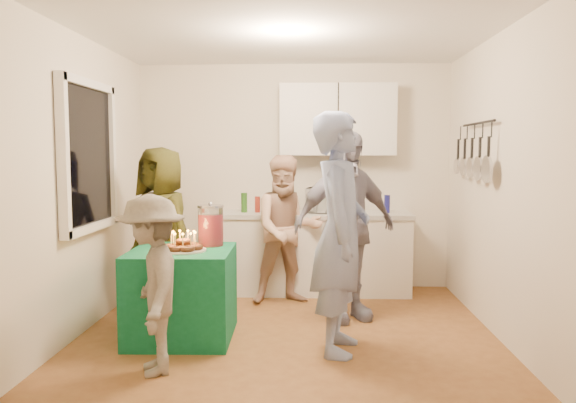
{
  "coord_description": "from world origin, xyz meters",
  "views": [
    {
      "loc": [
        0.21,
        -4.58,
        1.58
      ],
      "look_at": [
        0.0,
        0.35,
        1.15
      ],
      "focal_mm": 35.0,
      "sensor_mm": 36.0,
      "label": 1
    }
  ],
  "objects_px": {
    "woman_back_left": "(161,232)",
    "woman_back_right": "(345,226)",
    "party_table": "(182,294)",
    "woman_back_center": "(287,230)",
    "counter": "(311,254)",
    "child_near_left": "(152,284)",
    "microwave": "(330,200)",
    "man_birthday": "(340,233)",
    "punch_jar": "(211,227)"
  },
  "relations": [
    {
      "from": "woman_back_left",
      "to": "woman_back_right",
      "type": "xyz_separation_m",
      "value": [
        1.77,
        -0.09,
        0.08
      ]
    },
    {
      "from": "party_table",
      "to": "woman_back_center",
      "type": "relative_size",
      "value": 0.55
    },
    {
      "from": "counter",
      "to": "woman_back_center",
      "type": "height_order",
      "value": "woman_back_center"
    },
    {
      "from": "counter",
      "to": "child_near_left",
      "type": "height_order",
      "value": "child_near_left"
    },
    {
      "from": "microwave",
      "to": "counter",
      "type": "bearing_deg",
      "value": -169.54
    },
    {
      "from": "microwave",
      "to": "woman_back_center",
      "type": "distance_m",
      "value": 0.71
    },
    {
      "from": "counter",
      "to": "man_birthday",
      "type": "bearing_deg",
      "value": -82.9
    },
    {
      "from": "punch_jar",
      "to": "man_birthday",
      "type": "bearing_deg",
      "value": -23.48
    },
    {
      "from": "woman_back_center",
      "to": "counter",
      "type": "bearing_deg",
      "value": 48.04
    },
    {
      "from": "man_birthday",
      "to": "woman_back_right",
      "type": "bearing_deg",
      "value": 1.28
    },
    {
      "from": "man_birthday",
      "to": "microwave",
      "type": "bearing_deg",
      "value": 7.98
    },
    {
      "from": "party_table",
      "to": "woman_back_left",
      "type": "height_order",
      "value": "woman_back_left"
    },
    {
      "from": "woman_back_left",
      "to": "party_table",
      "type": "bearing_deg",
      "value": -23.6
    },
    {
      "from": "punch_jar",
      "to": "child_near_left",
      "type": "distance_m",
      "value": 1.06
    },
    {
      "from": "counter",
      "to": "woman_back_left",
      "type": "height_order",
      "value": "woman_back_left"
    },
    {
      "from": "party_table",
      "to": "woman_back_right",
      "type": "xyz_separation_m",
      "value": [
        1.42,
        0.59,
        0.51
      ]
    },
    {
      "from": "microwave",
      "to": "child_near_left",
      "type": "bearing_deg",
      "value": -108.8
    },
    {
      "from": "microwave",
      "to": "woman_back_left",
      "type": "bearing_deg",
      "value": -140.02
    },
    {
      "from": "woman_back_left",
      "to": "man_birthday",
      "type": "bearing_deg",
      "value": 9.71
    },
    {
      "from": "woman_back_left",
      "to": "woman_back_center",
      "type": "xyz_separation_m",
      "value": [
        1.2,
        0.47,
        -0.04
      ]
    },
    {
      "from": "counter",
      "to": "child_near_left",
      "type": "bearing_deg",
      "value": -115.25
    },
    {
      "from": "punch_jar",
      "to": "man_birthday",
      "type": "relative_size",
      "value": 0.18
    },
    {
      "from": "party_table",
      "to": "woman_back_right",
      "type": "height_order",
      "value": "woman_back_right"
    },
    {
      "from": "punch_jar",
      "to": "woman_back_center",
      "type": "distance_m",
      "value": 1.14
    },
    {
      "from": "party_table",
      "to": "punch_jar",
      "type": "height_order",
      "value": "punch_jar"
    },
    {
      "from": "microwave",
      "to": "child_near_left",
      "type": "relative_size",
      "value": 0.39
    },
    {
      "from": "counter",
      "to": "woman_back_left",
      "type": "bearing_deg",
      "value": -147.01
    },
    {
      "from": "counter",
      "to": "woman_back_left",
      "type": "relative_size",
      "value": 1.35
    },
    {
      "from": "microwave",
      "to": "man_birthday",
      "type": "distance_m",
      "value": 1.89
    },
    {
      "from": "microwave",
      "to": "child_near_left",
      "type": "height_order",
      "value": "child_near_left"
    },
    {
      "from": "counter",
      "to": "woman_back_left",
      "type": "xyz_separation_m",
      "value": [
        -1.45,
        -0.94,
        0.39
      ]
    },
    {
      "from": "punch_jar",
      "to": "woman_back_right",
      "type": "relative_size",
      "value": 0.19
    },
    {
      "from": "punch_jar",
      "to": "woman_back_center",
      "type": "bearing_deg",
      "value": 55.86
    },
    {
      "from": "punch_jar",
      "to": "woman_back_right",
      "type": "height_order",
      "value": "woman_back_right"
    },
    {
      "from": "woman_back_center",
      "to": "party_table",
      "type": "bearing_deg",
      "value": -140.65
    },
    {
      "from": "man_birthday",
      "to": "counter",
      "type": "bearing_deg",
      "value": 14.39
    },
    {
      "from": "woman_back_right",
      "to": "child_near_left",
      "type": "xyz_separation_m",
      "value": [
        -1.45,
        -1.36,
        -0.25
      ]
    },
    {
      "from": "party_table",
      "to": "woman_back_left",
      "type": "distance_m",
      "value": 0.88
    },
    {
      "from": "woman_back_left",
      "to": "child_near_left",
      "type": "xyz_separation_m",
      "value": [
        0.32,
        -1.45,
        -0.17
      ]
    },
    {
      "from": "woman_back_left",
      "to": "woman_back_right",
      "type": "relative_size",
      "value": 0.91
    },
    {
      "from": "party_table",
      "to": "man_birthday",
      "type": "bearing_deg",
      "value": -11.29
    },
    {
      "from": "party_table",
      "to": "woman_back_right",
      "type": "relative_size",
      "value": 0.48
    },
    {
      "from": "party_table",
      "to": "child_near_left",
      "type": "xyz_separation_m",
      "value": [
        -0.03,
        -0.77,
        0.26
      ]
    },
    {
      "from": "woman_back_center",
      "to": "child_near_left",
      "type": "bearing_deg",
      "value": -128.98
    },
    {
      "from": "man_birthday",
      "to": "woman_back_center",
      "type": "distance_m",
      "value": 1.51
    },
    {
      "from": "microwave",
      "to": "punch_jar",
      "type": "height_order",
      "value": "microwave"
    },
    {
      "from": "woman_back_center",
      "to": "child_near_left",
      "type": "distance_m",
      "value": 2.12
    },
    {
      "from": "microwave",
      "to": "woman_back_center",
      "type": "height_order",
      "value": "woman_back_center"
    },
    {
      "from": "woman_back_center",
      "to": "woman_back_right",
      "type": "relative_size",
      "value": 0.87
    },
    {
      "from": "microwave",
      "to": "child_near_left",
      "type": "xyz_separation_m",
      "value": [
        -1.34,
        -2.39,
        -0.4
      ]
    }
  ]
}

